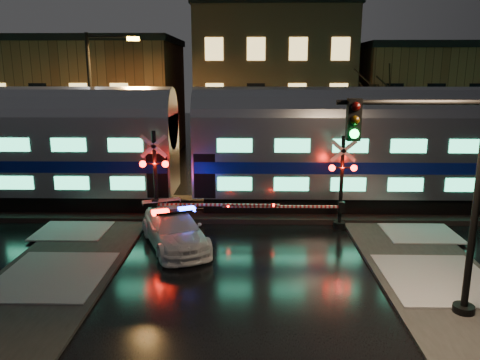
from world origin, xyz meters
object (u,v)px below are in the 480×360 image
(police_car, at_px, (174,229))
(streetlight, at_px, (97,102))
(crossing_signal_right, at_px, (333,192))
(traffic_light, at_px, (439,200))
(crossing_signal_left, at_px, (163,189))

(police_car, xyz_separation_m, streetlight, (-5.69, 8.90, 4.44))
(streetlight, bearing_deg, crossing_signal_right, -28.43)
(crossing_signal_right, height_order, streetlight, streetlight)
(traffic_light, relative_size, streetlight, 0.73)
(crossing_signal_left, relative_size, streetlight, 0.69)
(police_car, distance_m, streetlight, 11.46)
(crossing_signal_left, relative_size, traffic_light, 0.95)
(police_car, height_order, crossing_signal_left, crossing_signal_left)
(crossing_signal_left, distance_m, streetlight, 8.93)
(police_car, height_order, streetlight, streetlight)
(crossing_signal_right, bearing_deg, police_car, -161.70)
(police_car, bearing_deg, crossing_signal_left, 86.98)
(crossing_signal_right, xyz_separation_m, traffic_light, (1.50, -7.52, 1.75))
(crossing_signal_right, relative_size, traffic_light, 0.90)
(traffic_light, bearing_deg, crossing_signal_right, 97.95)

